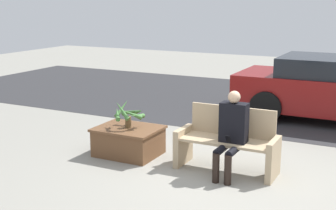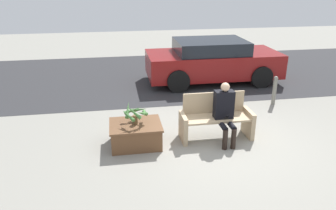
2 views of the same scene
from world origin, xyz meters
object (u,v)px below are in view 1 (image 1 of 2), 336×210
object	(u,v)px
planter_box	(129,140)
potted_plant	(129,113)
person_seated	(232,130)
bench	(228,143)

from	to	relation	value
planter_box	potted_plant	xyz separation A→B (m)	(0.01, -0.00, 0.46)
person_seated	potted_plant	world-z (taller)	person_seated
bench	potted_plant	size ratio (longest dim) A/B	2.73
person_seated	potted_plant	distance (m)	1.85
person_seated	planter_box	size ratio (longest dim) A/B	1.21
planter_box	potted_plant	size ratio (longest dim) A/B	1.87
person_seated	potted_plant	xyz separation A→B (m)	(-1.84, 0.11, 0.02)
bench	potted_plant	xyz separation A→B (m)	(-1.72, -0.08, 0.29)
person_seated	potted_plant	size ratio (longest dim) A/B	2.26
potted_plant	planter_box	bearing A→B (deg)	179.50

